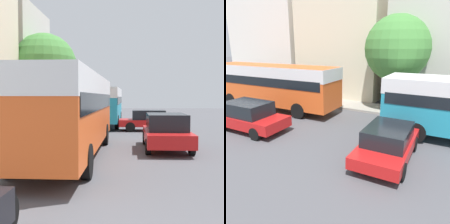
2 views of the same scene
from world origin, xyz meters
The scene contains 6 objects.
building_far_terrace centered at (-8.99, 19.07, 4.26)m, with size 5.59×6.36×8.52m.
bus_lead centered at (-2.00, 8.92, 2.02)m, with size 2.50×10.21×3.12m.
bus_following centered at (-1.80, 22.00, 1.94)m, with size 2.61×9.16×2.97m.
car_crossing centered at (1.90, 10.91, 0.81)m, with size 1.94×4.33×1.57m.
car_far_curb centered at (1.56, 18.44, 0.74)m, with size 3.98×1.92×1.40m.
street_tree centered at (-5.21, 16.96, 4.24)m, with size 4.22×4.22×6.21m.
Camera 1 is at (0.34, -2.83, 2.32)m, focal length 50.00 mm.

